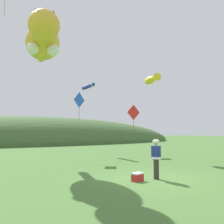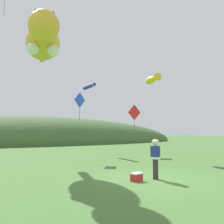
{
  "view_description": "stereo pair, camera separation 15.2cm",
  "coord_description": "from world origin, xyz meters",
  "px_view_note": "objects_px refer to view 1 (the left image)",
  "views": [
    {
      "loc": [
        -7.01,
        -9.26,
        2.24
      ],
      "look_at": [
        0.0,
        4.0,
        3.27
      ],
      "focal_mm": 40.0,
      "sensor_mm": 36.0,
      "label": 1
    },
    {
      "loc": [
        -6.88,
        -9.33,
        2.24
      ],
      "look_at": [
        0.0,
        4.0,
        3.27
      ],
      "focal_mm": 40.0,
      "sensor_mm": 36.0,
      "label": 2
    }
  ],
  "objects_px": {
    "picnic_cooler": "(137,177)",
    "kite_fish_windsock": "(151,80)",
    "festival_attendant": "(156,158)",
    "kite_tube_streamer": "(88,86)",
    "kite_diamond_blue": "(79,100)",
    "kite_spool": "(136,176)",
    "kite_giant_cat": "(43,41)",
    "kite_diamond_red": "(133,112)"
  },
  "relations": [
    {
      "from": "festival_attendant",
      "to": "kite_spool",
      "type": "distance_m",
      "value": 1.22
    },
    {
      "from": "kite_spool",
      "to": "picnic_cooler",
      "type": "distance_m",
      "value": 0.62
    },
    {
      "from": "kite_tube_streamer",
      "to": "festival_attendant",
      "type": "bearing_deg",
      "value": -98.88
    },
    {
      "from": "kite_diamond_red",
      "to": "picnic_cooler",
      "type": "bearing_deg",
      "value": -122.0
    },
    {
      "from": "kite_fish_windsock",
      "to": "kite_tube_streamer",
      "type": "bearing_deg",
      "value": 114.04
    },
    {
      "from": "kite_spool",
      "to": "kite_fish_windsock",
      "type": "bearing_deg",
      "value": 48.13
    },
    {
      "from": "kite_spool",
      "to": "kite_tube_streamer",
      "type": "height_order",
      "value": "kite_tube_streamer"
    },
    {
      "from": "festival_attendant",
      "to": "kite_tube_streamer",
      "type": "xyz_separation_m",
      "value": [
        2.03,
        13.0,
        5.4
      ]
    },
    {
      "from": "kite_giant_cat",
      "to": "kite_diamond_red",
      "type": "bearing_deg",
      "value": 19.01
    },
    {
      "from": "picnic_cooler",
      "to": "kite_tube_streamer",
      "type": "height_order",
      "value": "kite_tube_streamer"
    },
    {
      "from": "kite_spool",
      "to": "kite_giant_cat",
      "type": "distance_m",
      "value": 10.14
    },
    {
      "from": "picnic_cooler",
      "to": "kite_tube_streamer",
      "type": "relative_size",
      "value": 0.23
    },
    {
      "from": "kite_spool",
      "to": "kite_diamond_blue",
      "type": "distance_m",
      "value": 8.92
    },
    {
      "from": "kite_spool",
      "to": "kite_diamond_red",
      "type": "relative_size",
      "value": 0.1
    },
    {
      "from": "kite_giant_cat",
      "to": "kite_diamond_blue",
      "type": "xyz_separation_m",
      "value": [
        3.16,
        1.91,
        -3.37
      ]
    },
    {
      "from": "picnic_cooler",
      "to": "kite_fish_windsock",
      "type": "bearing_deg",
      "value": 49.0
    },
    {
      "from": "kite_giant_cat",
      "to": "kite_fish_windsock",
      "type": "bearing_deg",
      "value": 1.68
    },
    {
      "from": "picnic_cooler",
      "to": "kite_spool",
      "type": "bearing_deg",
      "value": 60.66
    },
    {
      "from": "kite_spool",
      "to": "kite_tube_streamer",
      "type": "xyz_separation_m",
      "value": [
        2.72,
        12.43,
        6.23
      ]
    },
    {
      "from": "festival_attendant",
      "to": "kite_giant_cat",
      "type": "bearing_deg",
      "value": 120.09
    },
    {
      "from": "kite_fish_windsock",
      "to": "festival_attendant",
      "type": "bearing_deg",
      "value": -125.67
    },
    {
      "from": "festival_attendant",
      "to": "kite_diamond_red",
      "type": "distance_m",
      "value": 11.0
    },
    {
      "from": "festival_attendant",
      "to": "kite_tube_streamer",
      "type": "distance_m",
      "value": 14.22
    },
    {
      "from": "kite_spool",
      "to": "kite_diamond_blue",
      "type": "xyz_separation_m",
      "value": [
        0.1,
        7.82,
        4.28
      ]
    },
    {
      "from": "festival_attendant",
      "to": "kite_fish_windsock",
      "type": "xyz_separation_m",
      "value": [
        4.83,
        6.73,
        5.21
      ]
    },
    {
      "from": "kite_fish_windsock",
      "to": "kite_diamond_blue",
      "type": "xyz_separation_m",
      "value": [
        -5.42,
        1.66,
        -1.76
      ]
    },
    {
      "from": "festival_attendant",
      "to": "kite_diamond_blue",
      "type": "bearing_deg",
      "value": 94.04
    },
    {
      "from": "kite_spool",
      "to": "kite_fish_windsock",
      "type": "distance_m",
      "value": 10.24
    },
    {
      "from": "picnic_cooler",
      "to": "kite_tube_streamer",
      "type": "xyz_separation_m",
      "value": [
        3.03,
        12.97,
        6.17
      ]
    },
    {
      "from": "kite_giant_cat",
      "to": "kite_diamond_blue",
      "type": "height_order",
      "value": "kite_giant_cat"
    },
    {
      "from": "kite_fish_windsock",
      "to": "kite_diamond_blue",
      "type": "relative_size",
      "value": 1.11
    },
    {
      "from": "festival_attendant",
      "to": "kite_spool",
      "type": "height_order",
      "value": "festival_attendant"
    },
    {
      "from": "kite_giant_cat",
      "to": "kite_tube_streamer",
      "type": "distance_m",
      "value": 8.83
    },
    {
      "from": "festival_attendant",
      "to": "kite_giant_cat",
      "type": "distance_m",
      "value": 10.13
    },
    {
      "from": "kite_tube_streamer",
      "to": "kite_diamond_blue",
      "type": "height_order",
      "value": "kite_tube_streamer"
    },
    {
      "from": "kite_diamond_red",
      "to": "kite_spool",
      "type": "bearing_deg",
      "value": -122.16
    },
    {
      "from": "picnic_cooler",
      "to": "kite_giant_cat",
      "type": "bearing_deg",
      "value": 113.15
    },
    {
      "from": "kite_fish_windsock",
      "to": "kite_diamond_blue",
      "type": "distance_m",
      "value": 5.94
    },
    {
      "from": "kite_tube_streamer",
      "to": "kite_diamond_blue",
      "type": "relative_size",
      "value": 1.18
    },
    {
      "from": "kite_spool",
      "to": "kite_diamond_blue",
      "type": "bearing_deg",
      "value": 89.27
    },
    {
      "from": "kite_spool",
      "to": "picnic_cooler",
      "type": "relative_size",
      "value": 0.43
    },
    {
      "from": "picnic_cooler",
      "to": "kite_diamond_red",
      "type": "height_order",
      "value": "kite_diamond_red"
    }
  ]
}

